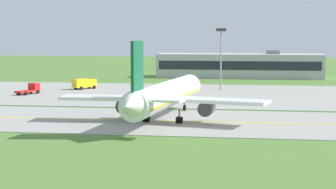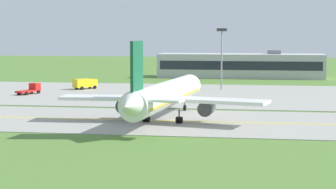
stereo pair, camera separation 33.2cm
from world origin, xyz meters
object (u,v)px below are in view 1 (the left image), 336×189
at_px(service_truck_fuel, 167,93).
at_px(apron_light_mast, 221,51).
at_px(service_truck_catering, 31,89).
at_px(service_truck_baggage, 84,83).
at_px(airplane_lead, 165,95).

height_order(service_truck_fuel, apron_light_mast, apron_light_mast).
bearing_deg(service_truck_catering, service_truck_baggage, 56.69).
height_order(airplane_lead, service_truck_fuel, airplane_lead).
bearing_deg(apron_light_mast, airplane_lead, -94.95).
distance_m(airplane_lead, service_truck_catering, 52.37).
bearing_deg(service_truck_baggage, service_truck_fuel, -37.85).
height_order(service_truck_fuel, service_truck_catering, same).
bearing_deg(service_truck_catering, apron_light_mast, 21.79).
bearing_deg(airplane_lead, service_truck_catering, 134.23).
xyz_separation_m(airplane_lead, apron_light_mast, (4.67, 53.91, 5.19)).
distance_m(service_truck_fuel, apron_light_mast, 24.85).
bearing_deg(airplane_lead, apron_light_mast, 85.05).
height_order(service_truck_baggage, service_truck_fuel, service_truck_baggage).
relative_size(airplane_lead, service_truck_catering, 5.90).
bearing_deg(service_truck_fuel, service_truck_catering, 170.94).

